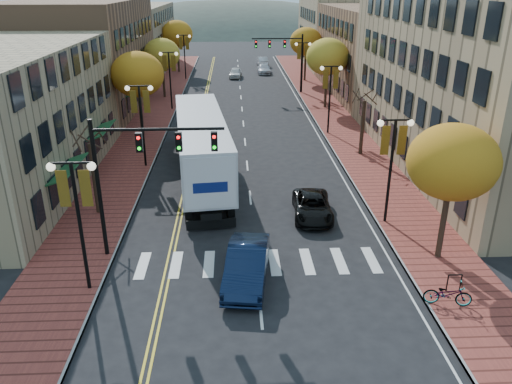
{
  "coord_description": "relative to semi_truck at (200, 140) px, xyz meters",
  "views": [
    {
      "loc": [
        -1.01,
        -19.05,
        12.64
      ],
      "look_at": [
        0.16,
        5.69,
        2.2
      ],
      "focal_mm": 35.0,
      "sensor_mm": 36.0,
      "label": 1
    }
  ],
  "objects": [
    {
      "name": "tree_right_b",
      "position": [
        12.27,
        3.98,
        -0.42
      ],
      "size": [
        0.28,
        0.28,
        4.2
      ],
      "color": "#382619",
      "rests_on": "sidewalk_right"
    },
    {
      "name": "tree_left_a",
      "position": [
        -5.73,
        -6.02,
        -0.42
      ],
      "size": [
        0.28,
        0.28,
        4.2
      ],
      "color": "#382619",
      "rests_on": "sidewalk_left"
    },
    {
      "name": "car_far_silver",
      "position": [
        7.08,
        42.73,
        -1.99
      ],
      "size": [
        2.04,
        4.73,
        1.36
      ],
      "primitive_type": "imported",
      "rotation": [
        0.0,
        0.0,
        -0.03
      ],
      "color": "#B0B1B8",
      "rests_on": "ground"
    },
    {
      "name": "car_far_oncoming",
      "position": [
        7.24,
        50.07,
        -1.94
      ],
      "size": [
        1.97,
        4.55,
        1.45
      ],
      "primitive_type": "imported",
      "rotation": [
        0.0,
        0.0,
        3.24
      ],
      "color": "#B5B4BD",
      "rests_on": "ground"
    },
    {
      "name": "traffic_mast_far",
      "position": [
        8.75,
        27.97,
        2.26
      ],
      "size": [
        6.1,
        0.34,
        7.0
      ],
      "color": "black",
      "rests_on": "ground"
    },
    {
      "name": "tree_right_a",
      "position": [
        12.27,
        -12.02,
        2.39
      ],
      "size": [
        4.16,
        4.16,
        6.69
      ],
      "color": "#382619",
      "rests_on": "sidewalk_right"
    },
    {
      "name": "bicycle",
      "position": [
        11.07,
        -16.01,
        -2.0
      ],
      "size": [
        2.06,
        1.08,
        1.03
      ],
      "primitive_type": "imported",
      "rotation": [
        0.0,
        0.0,
        1.36
      ],
      "color": "gray",
      "rests_on": "sidewalk_right"
    },
    {
      "name": "semi_truck",
      "position": [
        0.0,
        0.0,
        0.0
      ],
      "size": [
        4.97,
        18.46,
        4.56
      ],
      "rotation": [
        0.0,
        0.0,
        0.11
      ],
      "color": "black",
      "rests_on": "ground"
    },
    {
      "name": "lamp_left_a",
      "position": [
        -4.23,
        -14.02,
        1.63
      ],
      "size": [
        1.96,
        0.36,
        6.05
      ],
      "color": "black",
      "rests_on": "ground"
    },
    {
      "name": "tree_left_b",
      "position": [
        -5.73,
        9.98,
        2.78
      ],
      "size": [
        4.48,
        4.48,
        7.21
      ],
      "color": "#382619",
      "rests_on": "sidewalk_left"
    },
    {
      "name": "building_left_far",
      "position": [
        -13.73,
        46.98,
        2.08
      ],
      "size": [
        12.0,
        26.0,
        9.5
      ],
      "primitive_type": "cube",
      "color": "#9E8966",
      "rests_on": "ground"
    },
    {
      "name": "building_right_mid",
      "position": [
        21.77,
        27.98,
        2.33
      ],
      "size": [
        15.0,
        24.0,
        10.0
      ],
      "primitive_type": "cube",
      "color": "brown",
      "rests_on": "ground"
    },
    {
      "name": "tree_left_c",
      "position": [
        -5.73,
        25.98,
        2.39
      ],
      "size": [
        4.16,
        4.16,
        6.69
      ],
      "color": "#382619",
      "rests_on": "sidewalk_left"
    },
    {
      "name": "navy_sedan",
      "position": [
        2.77,
        -13.59,
        -1.83
      ],
      "size": [
        2.42,
        5.28,
        1.68
      ],
      "primitive_type": "imported",
      "rotation": [
        0.0,
        0.0,
        -0.13
      ],
      "color": "black",
      "rests_on": "ground"
    },
    {
      "name": "building_right_near",
      "position": [
        21.77,
        1.98,
        4.83
      ],
      "size": [
        15.0,
        28.0,
        15.0
      ],
      "primitive_type": "cube",
      "color": "#997F5B",
      "rests_on": "ground"
    },
    {
      "name": "lamp_left_c",
      "position": [
        -4.23,
        19.98,
        1.63
      ],
      "size": [
        1.96,
        0.36,
        6.05
      ],
      "color": "black",
      "rests_on": "ground"
    },
    {
      "name": "tree_right_d",
      "position": [
        12.27,
        35.98,
        2.62
      ],
      "size": [
        4.35,
        4.35,
        7.0
      ],
      "color": "#382619",
      "rests_on": "sidewalk_right"
    },
    {
      "name": "tree_left_d",
      "position": [
        -5.73,
        43.98,
        2.94
      ],
      "size": [
        4.61,
        4.61,
        7.42
      ],
      "color": "#382619",
      "rests_on": "sidewalk_left"
    },
    {
      "name": "building_left_mid",
      "position": [
        -13.73,
        21.98,
        2.83
      ],
      "size": [
        12.0,
        24.0,
        11.0
      ],
      "primitive_type": "cube",
      "color": "brown",
      "rests_on": "ground"
    },
    {
      "name": "lamp_left_b",
      "position": [
        -4.23,
        1.98,
        1.63
      ],
      "size": [
        1.96,
        0.36,
        6.05
      ],
      "color": "black",
      "rests_on": "ground"
    },
    {
      "name": "building_right_far",
      "position": [
        21.77,
        49.98,
        2.83
      ],
      "size": [
        15.0,
        20.0,
        11.0
      ],
      "primitive_type": "cube",
      "color": "#9E8966",
      "rests_on": "ground"
    },
    {
      "name": "lamp_right_a",
      "position": [
        10.77,
        -8.02,
        1.63
      ],
      "size": [
        1.96,
        0.36,
        6.05
      ],
      "color": "black",
      "rests_on": "ground"
    },
    {
      "name": "tree_right_c",
      "position": [
        12.27,
        19.98,
        2.78
      ],
      "size": [
        4.48,
        4.48,
        7.21
      ],
      "color": "#382619",
      "rests_on": "sidewalk_right"
    },
    {
      "name": "car_far_white",
      "position": [
        2.76,
        39.23,
        -1.98
      ],
      "size": [
        1.95,
        4.16,
        1.38
      ],
      "primitive_type": "imported",
      "rotation": [
        0.0,
        0.0,
        -0.08
      ],
      "color": "silver",
      "rests_on": "ground"
    },
    {
      "name": "lamp_right_c",
      "position": [
        10.77,
        27.98,
        1.63
      ],
      "size": [
        1.96,
        0.36,
        6.05
      ],
      "color": "black",
      "rests_on": "ground"
    },
    {
      "name": "lamp_right_b",
      "position": [
        10.77,
        9.98,
        1.63
      ],
      "size": [
        1.96,
        0.36,
        6.05
      ],
      "color": "black",
      "rests_on": "ground"
    },
    {
      "name": "ground",
      "position": [
        3.27,
        -14.02,
        -2.67
      ],
      "size": [
        200.0,
        200.0,
        0.0
      ],
      "primitive_type": "plane",
      "color": "black",
      "rests_on": "ground"
    },
    {
      "name": "sidewalk_left",
      "position": [
        -5.73,
        18.48,
        -2.59
      ],
      "size": [
        4.0,
        85.0,
        0.15
      ],
      "primitive_type": "cube",
      "color": "brown",
      "rests_on": "ground"
    },
    {
      "name": "black_suv",
      "position": [
        6.78,
        -6.96,
        -2.02
      ],
      "size": [
        2.43,
        4.77,
        1.29
      ],
      "primitive_type": "imported",
      "rotation": [
        0.0,
        0.0,
        -0.06
      ],
      "color": "black",
      "rests_on": "ground"
    },
    {
      "name": "traffic_mast_near",
      "position": [
        -2.21,
        -11.03,
        2.26
      ],
      "size": [
        6.1,
        0.35,
        7.0
      ],
      "color": "black",
      "rests_on": "ground"
    },
    {
      "name": "sidewalk_right",
      "position": [
        12.27,
        18.48,
        -2.59
      ],
      "size": [
        4.0,
        85.0,
        0.15
      ],
      "primitive_type": "cube",
      "color": "brown",
      "rests_on": "ground"
    },
    {
      "name": "lamp_left_d",
      "position": [
        -4.23,
        37.98,
        1.63
      ],
      "size": [
        1.96,
        0.36,
        6.05
      ],
      "color": "black",
      "rests_on": "ground"
    }
  ]
}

